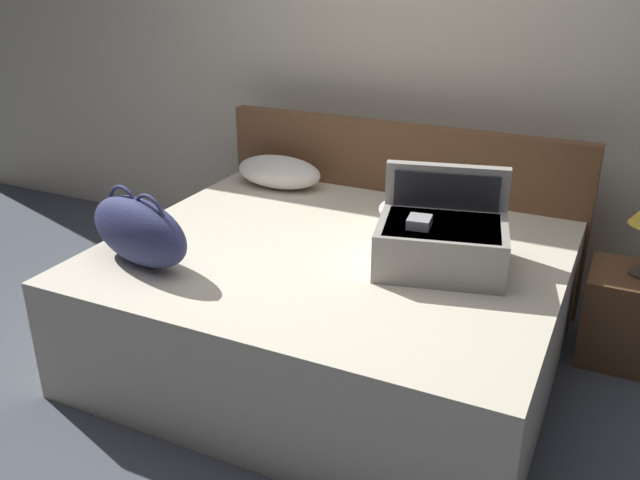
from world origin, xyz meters
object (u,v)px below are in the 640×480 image
(hard_case_large, at_px, (442,238))
(nightstand, at_px, (632,317))
(pillow_near_headboard, at_px, (279,172))
(pillow_center_head, at_px, (416,212))
(bed, at_px, (332,305))
(duffel_bag, at_px, (139,231))

(hard_case_large, height_order, nightstand, hard_case_large)
(pillow_near_headboard, height_order, pillow_center_head, pillow_near_headboard)
(hard_case_large, bearing_deg, pillow_near_headboard, 137.75)
(hard_case_large, xyz_separation_m, nightstand, (0.81, 0.56, -0.48))
(pillow_center_head, bearing_deg, bed, -118.92)
(duffel_bag, distance_m, pillow_center_head, 1.33)
(duffel_bag, xyz_separation_m, pillow_center_head, (0.95, 0.94, -0.08))
(bed, distance_m, hard_case_large, 0.65)
(bed, height_order, pillow_center_head, pillow_center_head)
(pillow_center_head, distance_m, nightstand, 1.14)
(nightstand, bearing_deg, pillow_near_headboard, 177.77)
(hard_case_large, bearing_deg, nightstand, 21.50)
(pillow_near_headboard, bearing_deg, hard_case_large, -29.02)
(duffel_bag, bearing_deg, pillow_near_headboard, 87.86)
(pillow_center_head, xyz_separation_m, nightstand, (1.05, 0.16, -0.42))
(pillow_near_headboard, bearing_deg, bed, -46.47)
(duffel_bag, bearing_deg, bed, 34.80)
(nightstand, bearing_deg, duffel_bag, -151.23)
(hard_case_large, distance_m, nightstand, 1.09)
(hard_case_large, xyz_separation_m, pillow_center_head, (-0.24, 0.40, -0.06))
(duffel_bag, height_order, pillow_near_headboard, duffel_bag)
(duffel_bag, height_order, nightstand, duffel_bag)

